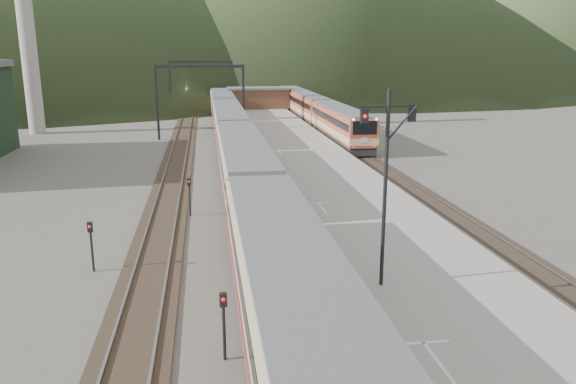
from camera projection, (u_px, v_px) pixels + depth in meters
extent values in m
cube|color=black|center=(236.00, 164.00, 47.88)|extent=(2.60, 200.00, 0.12)
cube|color=slate|center=(227.00, 163.00, 47.75)|extent=(0.10, 200.00, 0.14)
cube|color=slate|center=(244.00, 162.00, 47.96)|extent=(0.10, 200.00, 0.14)
cube|color=black|center=(176.00, 166.00, 47.18)|extent=(2.60, 200.00, 0.12)
cube|color=slate|center=(167.00, 165.00, 47.05)|extent=(0.10, 200.00, 0.14)
cube|color=slate|center=(185.00, 164.00, 47.25)|extent=(0.10, 200.00, 0.14)
cube|color=black|center=(366.00, 160.00, 49.50)|extent=(2.60, 200.00, 0.12)
cube|color=slate|center=(358.00, 159.00, 49.37)|extent=(0.10, 200.00, 0.14)
cube|color=slate|center=(374.00, 159.00, 49.58)|extent=(0.10, 200.00, 0.14)
cube|color=gray|center=(304.00, 161.00, 46.64)|extent=(8.00, 100.00, 1.00)
cube|color=black|center=(157.00, 103.00, 60.25)|extent=(0.25, 0.25, 8.00)
cube|color=black|center=(244.00, 102.00, 61.56)|extent=(0.25, 0.25, 8.00)
cube|color=black|center=(200.00, 66.00, 59.97)|extent=(9.30, 0.22, 0.35)
cube|color=black|center=(170.00, 88.00, 84.23)|extent=(0.25, 0.25, 8.00)
cube|color=black|center=(232.00, 87.00, 85.54)|extent=(0.25, 0.25, 8.00)
cube|color=black|center=(201.00, 62.00, 83.95)|extent=(9.30, 0.22, 0.35)
cube|color=#513625|center=(259.00, 99.00, 84.55)|extent=(9.00, 4.00, 2.80)
cube|color=slate|center=(258.00, 88.00, 84.17)|extent=(9.40, 4.40, 0.30)
cone|color=#364F24|center=(491.00, 10.00, 220.32)|extent=(160.00, 160.00, 50.00)
cube|color=beige|center=(292.00, 301.00, 16.91)|extent=(3.09, 20.80, 3.78)
cube|color=beige|center=(244.00, 164.00, 37.34)|extent=(3.09, 20.80, 3.78)
cube|color=beige|center=(229.00, 124.00, 57.77)|extent=(3.09, 20.80, 3.78)
cube|color=beige|center=(223.00, 105.00, 78.20)|extent=(3.09, 20.80, 3.78)
cube|color=#CC5336|center=(341.00, 126.00, 58.41)|extent=(2.68, 18.02, 3.27)
cube|color=#CC5336|center=(309.00, 108.00, 76.17)|extent=(2.68, 18.02, 3.27)
cube|color=#CC5336|center=(289.00, 97.00, 93.93)|extent=(2.68, 18.02, 3.27)
cylinder|color=black|center=(385.00, 191.00, 20.01)|extent=(0.14, 0.14, 7.19)
cube|color=black|center=(389.00, 106.00, 19.28)|extent=(2.19, 0.36, 0.07)
cube|color=black|center=(364.00, 116.00, 19.12)|extent=(0.27, 0.21, 0.50)
cube|color=black|center=(412.00, 114.00, 19.59)|extent=(0.27, 0.21, 0.50)
cylinder|color=black|center=(224.00, 331.00, 17.44)|extent=(0.10, 0.10, 2.00)
cube|color=black|center=(223.00, 300.00, 17.18)|extent=(0.24, 0.19, 0.45)
cylinder|color=black|center=(190.00, 199.00, 32.81)|extent=(0.10, 0.10, 2.00)
cube|color=black|center=(189.00, 182.00, 32.55)|extent=(0.23, 0.17, 0.45)
cylinder|color=black|center=(92.00, 250.00, 24.50)|extent=(0.10, 0.10, 2.00)
cube|color=black|center=(90.00, 227.00, 24.24)|extent=(0.23, 0.17, 0.45)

